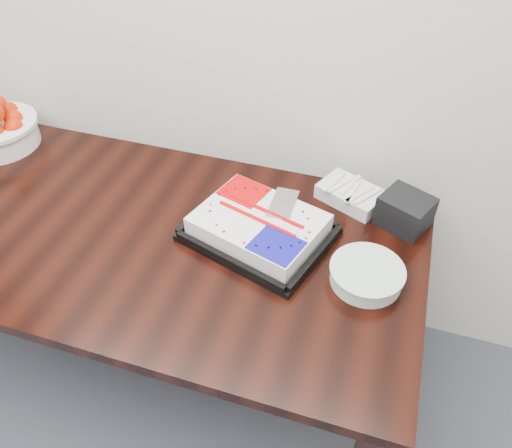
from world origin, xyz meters
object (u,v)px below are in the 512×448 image
(cake_tray, at_px, (259,227))
(napkin_box, at_px, (405,211))
(plate_stack, at_px, (366,275))
(table, at_px, (145,248))

(cake_tray, relative_size, napkin_box, 3.34)
(plate_stack, relative_size, napkin_box, 1.43)
(table, xyz_separation_m, napkin_box, (0.80, 0.28, 0.14))
(cake_tray, xyz_separation_m, napkin_box, (0.43, 0.20, 0.01))
(cake_tray, height_order, plate_stack, cake_tray)
(plate_stack, xyz_separation_m, napkin_box, (0.08, 0.28, 0.03))
(cake_tray, distance_m, napkin_box, 0.47)
(plate_stack, height_order, napkin_box, napkin_box)
(table, height_order, napkin_box, napkin_box)
(table, bearing_deg, plate_stack, 0.09)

